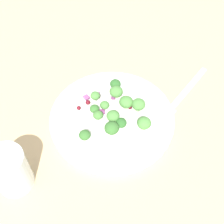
{
  "coord_description": "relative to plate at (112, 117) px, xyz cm",
  "views": [
    {
      "loc": [
        -36.98,
        4.87,
        50.07
      ],
      "look_at": [
        -0.94,
        2.96,
        2.7
      ],
      "focal_mm": 47.83,
      "sensor_mm": 36.0,
      "label": 1
    }
  ],
  "objects": [
    {
      "name": "ground_plane",
      "position": [
        0.94,
        -2.96,
        -1.86
      ],
      "size": [
        180.0,
        180.0,
        2.0
      ],
      "primitive_type": "cube",
      "color": "tan"
    },
    {
      "name": "plate",
      "position": [
        0.0,
        0.0,
        0.0
      ],
      "size": [
        25.42,
        25.42,
        1.7
      ],
      "color": "white",
      "rests_on": "ground_plane"
    },
    {
      "name": "dressing_pool",
      "position": [
        0.0,
        0.0,
        0.44
      ],
      "size": [
        14.74,
        14.74,
        0.2
      ],
      "primitive_type": "cylinder",
      "color": "white",
      "rests_on": "plate"
    },
    {
      "name": "broccoli_floret_0",
      "position": [
        7.52,
        -1.12,
        1.84
      ],
      "size": [
        2.35,
        2.35,
        2.38
      ],
      "color": "#9EC684",
      "rests_on": "plate"
    },
    {
      "name": "broccoli_floret_1",
      "position": [
        5.1,
        -1.15,
        2.08
      ],
      "size": [
        2.83,
        2.83,
        2.87
      ],
      "color": "#ADD18E",
      "rests_on": "plate"
    },
    {
      "name": "broccoli_floret_2",
      "position": [
        -2.7,
        -1.64,
        1.71
      ],
      "size": [
        2.19,
        2.19,
        2.22
      ],
      "color": "#9EC684",
      "rests_on": "plate"
    },
    {
      "name": "broccoli_floret_3",
      "position": [
        2.02,
        1.42,
        1.58
      ],
      "size": [
        1.93,
        1.93,
        1.95
      ],
      "color": "#8EB77A",
      "rests_on": "plate"
    },
    {
      "name": "broccoli_floret_4",
      "position": [
        -4.51,
        0.29,
        2.74
      ],
      "size": [
        2.82,
        2.82,
        2.85
      ],
      "color": "#8EB77A",
      "rests_on": "plate"
    },
    {
      "name": "broccoli_floret_5",
      "position": [
        1.31,
        -5.37,
        2.71
      ],
      "size": [
        2.78,
        2.78,
        2.81
      ],
      "color": "#8EB77A",
      "rests_on": "plate"
    },
    {
      "name": "broccoli_floret_6",
      "position": [
        4.1,
        3.26,
        2.26
      ],
      "size": [
        2.02,
        2.02,
        2.04
      ],
      "color": "#8EB77A",
      "rests_on": "plate"
    },
    {
      "name": "broccoli_floret_7",
      "position": [
        1.83,
        -2.48,
        2.53
      ],
      "size": [
        2.85,
        2.85,
        2.89
      ],
      "color": "#ADD18E",
      "rests_on": "plate"
    },
    {
      "name": "broccoli_floret_8",
      "position": [
        -1.32,
        -0.12,
        2.22
      ],
      "size": [
        2.59,
        2.59,
        2.62
      ],
      "color": "#ADD18E",
      "rests_on": "plate"
    },
    {
      "name": "broccoli_floret_9",
      "position": [
        -3.53,
        -5.98,
        2.5
      ],
      "size": [
        2.75,
        2.75,
        2.79
      ],
      "color": "#9EC684",
      "rests_on": "plate"
    },
    {
      "name": "broccoli_floret_10",
      "position": [
        -5.19,
        5.44,
        1.78
      ],
      "size": [
        2.23,
        2.23,
        2.25
      ],
      "color": "#ADD18E",
      "rests_on": "plate"
    },
    {
      "name": "broccoli_floret_11",
      "position": [
        -0.67,
        2.8,
        1.87
      ],
      "size": [
        2.02,
        2.02,
        2.05
      ],
      "color": "#8EB77A",
      "rests_on": "plate"
    },
    {
      "name": "broccoli_floret_12",
      "position": [
        1.1,
        3.51,
        1.87
      ],
      "size": [
        1.94,
        1.94,
        1.97
      ],
      "color": "#9EC684",
      "rests_on": "plate"
    },
    {
      "name": "cranberry_0",
      "position": [
        3.13,
        -3.65,
        1.41
      ],
      "size": [
        0.98,
        0.98,
        0.98
      ],
      "primitive_type": "sphere",
      "color": "#4C0A14",
      "rests_on": "plate"
    },
    {
      "name": "cranberry_1",
      "position": [
        1.9,
        6.73,
        1.18
      ],
      "size": [
        0.85,
        0.85,
        0.85
      ],
      "primitive_type": "sphere",
      "color": "maroon",
      "rests_on": "plate"
    },
    {
      "name": "cranberry_2",
      "position": [
        3.31,
        4.86,
        1.15
      ],
      "size": [
        0.99,
        0.99,
        0.99
      ],
      "primitive_type": "sphere",
      "color": "maroon",
      "rests_on": "plate"
    },
    {
      "name": "cranberry_3",
      "position": [
        1.62,
        -3.83,
        1.0
      ],
      "size": [
        0.77,
        0.77,
        0.77
      ],
      "primitive_type": "sphere",
      "color": "#4C0A14",
      "rests_on": "plate"
    },
    {
      "name": "onion_bit_0",
      "position": [
        0.48,
        2.04,
        0.85
      ],
      "size": [
        1.12,
        1.35,
        0.47
      ],
      "primitive_type": "cube",
      "rotation": [
        0.0,
        0.0,
        1.65
      ],
      "color": "#843D75",
      "rests_on": "plate"
    },
    {
      "name": "onion_bit_1",
      "position": [
        -2.35,
        -5.75,
        0.92
      ],
      "size": [
        1.57,
        1.31,
        0.56
      ],
      "primitive_type": "cube",
      "rotation": [
        0.0,
        0.0,
        1.19
      ],
      "color": "#934C84",
      "rests_on": "plate"
    },
    {
      "name": "onion_bit_2",
      "position": [
        3.36,
        -3.73,
        0.52
      ],
      "size": [
        1.54,
        1.54,
        0.33
      ],
      "primitive_type": "cube",
      "rotation": [
        0.0,
        0.0,
        2.32
      ],
      "color": "#934C84",
      "rests_on": "plate"
    },
    {
      "name": "onion_bit_3",
      "position": [
        5.51,
        2.73,
        0.99
      ],
      "size": [
        1.01,
        1.02,
        0.54
      ],
      "primitive_type": "cube",
      "rotation": [
        0.0,
        0.0,
        3.03
      ],
      "color": "#843D75",
      "rests_on": "plate"
    },
    {
      "name": "onion_bit_4",
      "position": [
        4.75,
        -0.56,
        0.93
      ],
      "size": [
        1.45,
        1.14,
        0.37
      ],
      "primitive_type": "cube",
      "rotation": [
        0.0,
        0.0,
        2.95
      ],
      "color": "#843D75",
      "rests_on": "plate"
    },
    {
      "name": "onion_bit_5",
      "position": [
        4.96,
        5.16,
        0.79
      ],
      "size": [
        1.57,
        1.51,
        0.55
      ],
      "primitive_type": "cube",
      "rotation": [
        0.0,
        0.0,
        2.15
      ],
      "color": "#934C84",
      "rests_on": "plate"
    },
    {
      "name": "fork",
      "position": [
        5.7,
        -15.76,
        -0.61
      ],
      "size": [
        15.17,
        13.62,
        0.5
      ],
      "color": "silver",
      "rests_on": "ground_plane"
    },
    {
      "name": "water_glass",
      "position": [
        -12.68,
        17.79,
        3.44
      ],
      "size": [
        6.43,
        6.43,
        8.61
      ],
      "primitive_type": "cylinder",
      "color": "silver",
      "rests_on": "ground_plane"
    }
  ]
}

